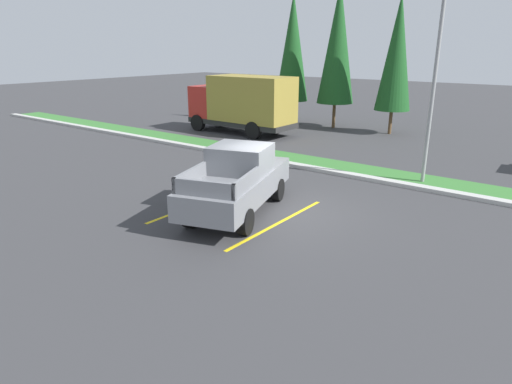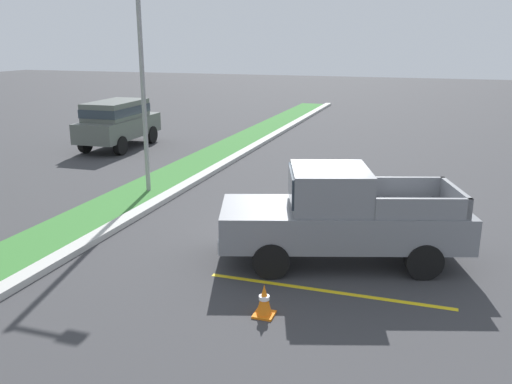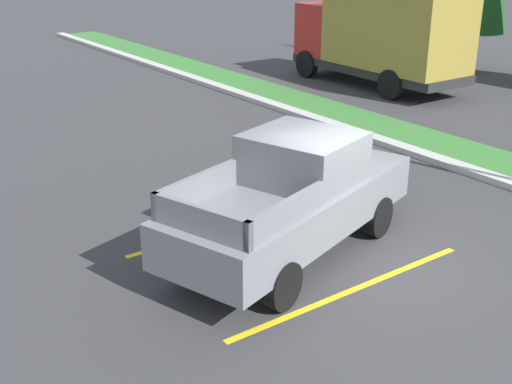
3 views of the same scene
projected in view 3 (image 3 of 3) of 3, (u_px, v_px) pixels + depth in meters
name	position (u px, v px, depth m)	size (l,w,h in m)	color
ground_plane	(365.00, 259.00, 11.20)	(120.00, 120.00, 0.00)	#38383A
parking_line_near	(240.00, 223.00, 12.58)	(0.12, 4.80, 0.01)	yellow
parking_line_far	(353.00, 290.00, 10.25)	(0.12, 4.80, 0.01)	yellow
pickup_truck_main	(294.00, 197.00, 11.06)	(3.39, 5.55, 2.10)	black
cargo_truck_distant	(382.00, 34.00, 22.94)	(6.83, 2.57, 3.40)	black
traffic_cone	(239.00, 180.00, 13.92)	(0.36, 0.36, 0.60)	orange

